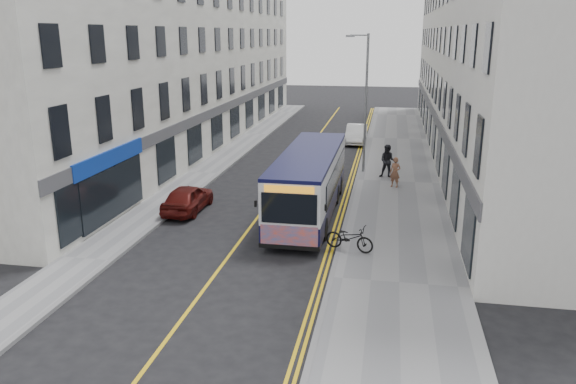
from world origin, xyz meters
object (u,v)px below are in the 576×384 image
at_px(pedestrian_near, 395,172).
at_px(city_bus, 309,181).
at_px(pedestrian_far, 388,161).
at_px(car_maroon, 188,198).
at_px(streetlamp, 365,99).
at_px(bicycle, 349,238).
at_px(car_white, 356,134).

bearing_deg(pedestrian_near, city_bus, -103.84).
bearing_deg(pedestrian_far, city_bus, -109.87).
bearing_deg(car_maroon, streetlamp, -129.84).
height_order(bicycle, car_maroon, car_maroon).
bearing_deg(car_maroon, bicycle, 154.51).
distance_m(pedestrian_far, car_white, 10.93).
height_order(pedestrian_near, car_white, pedestrian_near).
bearing_deg(car_maroon, city_bus, -174.57).
distance_m(pedestrian_far, car_maroon, 11.86).
bearing_deg(bicycle, streetlamp, 18.91).
distance_m(streetlamp, car_white, 10.16).
relative_size(bicycle, car_maroon, 0.51).
bearing_deg(pedestrian_far, car_maroon, -134.17).
distance_m(pedestrian_near, pedestrian_far, 2.05).
bearing_deg(car_white, car_maroon, -109.98).
distance_m(city_bus, car_maroon, 5.73).
distance_m(bicycle, pedestrian_far, 11.55).
relative_size(city_bus, pedestrian_near, 6.31).
relative_size(streetlamp, car_maroon, 2.13).
distance_m(streetlamp, car_maroon, 12.24).
xyz_separation_m(car_white, car_maroon, (-6.60, -18.28, -0.05)).
bearing_deg(bicycle, city_bus, 44.67).
relative_size(city_bus, pedestrian_far, 5.38).
xyz_separation_m(bicycle, pedestrian_far, (1.26, 11.47, 0.44)).
xyz_separation_m(streetlamp, pedestrian_far, (1.49, -1.22, -3.32)).
bearing_deg(bicycle, car_maroon, 81.73).
bearing_deg(streetlamp, bicycle, -88.96).
distance_m(pedestrian_near, car_white, 12.96).
height_order(city_bus, pedestrian_far, city_bus).
bearing_deg(car_white, city_bus, -93.25).
bearing_deg(car_white, streetlamp, -84.26).
xyz_separation_m(pedestrian_far, car_maroon, (-9.06, -7.64, -0.42)).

